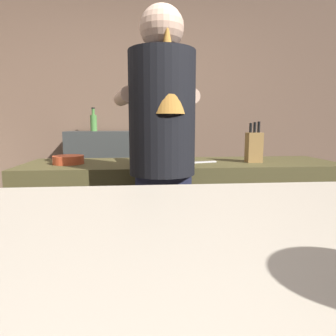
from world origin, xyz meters
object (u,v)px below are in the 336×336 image
chefs_knife (200,162)px  bottle_soy (150,121)px  bartender (162,155)px  bottle_olive_oil (150,124)px  mixing_bowl (68,160)px  knife_block (254,147)px  bottle_vinegar (94,122)px

chefs_knife → bottle_soy: (-0.29, 1.23, 0.28)m
bartender → chefs_knife: size_ratio=7.29×
bartender → bottle_olive_oil: size_ratio=8.95×
mixing_bowl → bottle_olive_oil: size_ratio=1.01×
bartender → chefs_knife: bartender is taller
knife_block → mixing_bowl: 1.23m
knife_block → bottle_olive_oil: bottle_olive_oil is taller
bartender → bottle_olive_oil: bartender is taller
mixing_bowl → bottle_vinegar: size_ratio=0.82×
chefs_knife → bottle_soy: size_ratio=0.94×
bartender → bottle_soy: (-0.01, 1.63, 0.19)m
knife_block → bottle_vinegar: bottle_vinegar is taller
knife_block → bottle_vinegar: bearing=135.9°
chefs_knife → bottle_vinegar: 1.50m
knife_block → bottle_olive_oil: size_ratio=1.40×
knife_block → mixing_bowl: knife_block is taller
chefs_knife → bottle_olive_oil: (-0.29, 1.13, 0.26)m
bartender → bottle_vinegar: bearing=9.4°
chefs_knife → bottle_soy: bottle_soy is taller
mixing_bowl → knife_block: bearing=-1.2°
bottle_olive_oil → bartender: bearing=-89.5°
knife_block → chefs_knife: 0.38m
knife_block → bottle_soy: (-0.66, 1.23, 0.18)m
bottle_soy → mixing_bowl: bearing=-115.4°
bottle_vinegar → bottle_olive_oil: bearing=-6.6°
chefs_knife → bottle_olive_oil: bearing=89.1°
bartender → bottle_soy: 1.64m
mixing_bowl → bottle_soy: bottle_soy is taller
mixing_bowl → chefs_knife: 0.86m
bottle_vinegar → bottle_soy: 0.58m
knife_block → bottle_soy: bearing=118.3°
mixing_bowl → bottle_vinegar: bottle_vinegar is taller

